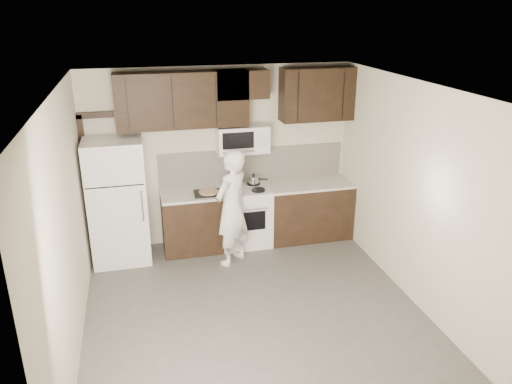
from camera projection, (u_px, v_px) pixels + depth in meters
name	position (u px, v px, depth m)	size (l,w,h in m)	color
floor	(256.00, 315.00, 6.01)	(4.50, 4.50, 0.00)	#4E4C49
back_wall	(220.00, 156.00, 7.58)	(4.00, 4.00, 0.00)	beige
ceiling	(256.00, 90.00, 5.06)	(4.50, 4.50, 0.00)	white
counter_run	(264.00, 214.00, 7.75)	(2.95, 0.64, 0.91)	black
stove	(245.00, 216.00, 7.68)	(0.76, 0.66, 0.94)	white
backsplash	(253.00, 165.00, 7.74)	(2.90, 0.02, 0.54)	silver
upper_cabinets	(235.00, 96.00, 7.14)	(3.48, 0.35, 0.78)	black
microwave	(242.00, 139.00, 7.36)	(0.76, 0.42, 0.40)	white
refrigerator	(118.00, 201.00, 7.06)	(0.80, 0.76, 1.80)	white
door_trim	(89.00, 173.00, 7.14)	(0.50, 0.08, 2.12)	black
saucepan	(254.00, 180.00, 7.67)	(0.30, 0.18, 0.17)	silver
baking_tray	(209.00, 193.00, 7.30)	(0.43, 0.32, 0.02)	black
pizza	(209.00, 192.00, 7.29)	(0.29, 0.29, 0.02)	#D5B58F
person	(232.00, 208.00, 6.98)	(0.62, 0.40, 1.69)	white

